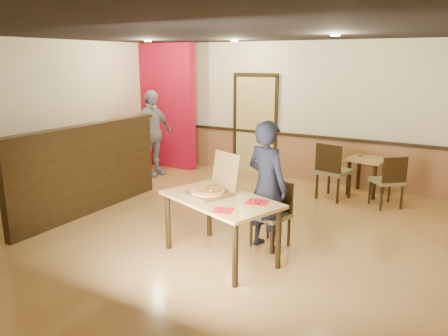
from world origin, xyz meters
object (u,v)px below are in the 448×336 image
(passerby, at_px, (152,133))
(diner, at_px, (267,186))
(pizza_box, at_px, (211,189))
(side_table, at_px, (367,167))
(diner_chair, at_px, (274,211))
(condiment, at_px, (360,153))
(side_chair_right, at_px, (389,179))
(main_table, at_px, (220,206))
(side_chair_left, at_px, (332,169))

(passerby, bearing_deg, diner, -111.06)
(passerby, xyz_separation_m, pizza_box, (3.15, -2.71, -0.05))
(side_table, xyz_separation_m, pizza_box, (-1.15, -3.59, 0.34))
(diner_chair, bearing_deg, condiment, 97.35)
(passerby, distance_m, pizza_box, 4.16)
(passerby, bearing_deg, side_table, -68.49)
(diner, height_order, passerby, passerby)
(diner_chair, distance_m, pizza_box, 0.94)
(diner, bearing_deg, side_chair_right, -95.88)
(main_table, distance_m, diner_chair, 0.84)
(side_chair_right, relative_size, pizza_box, 1.31)
(main_table, relative_size, side_chair_left, 1.65)
(side_chair_right, xyz_separation_m, side_table, (-0.49, 0.60, 0.02))
(passerby, bearing_deg, diner_chair, -109.16)
(main_table, height_order, diner, diner)
(main_table, bearing_deg, pizza_box, 179.40)
(side_chair_left, distance_m, side_table, 0.78)
(diner_chair, xyz_separation_m, side_chair_right, (1.06, 2.35, 0.02))
(side_chair_right, distance_m, side_table, 0.78)
(diner_chair, distance_m, passerby, 4.28)
(side_chair_right, xyz_separation_m, pizza_box, (-1.64, -2.99, 0.36))
(main_table, relative_size, side_chair_right, 1.86)
(side_chair_left, bearing_deg, side_table, -113.51)
(pizza_box, bearing_deg, main_table, 0.00)
(main_table, xyz_separation_m, condiment, (0.83, 3.72, 0.07))
(passerby, relative_size, pizza_box, 2.63)
(passerby, bearing_deg, side_chair_right, -76.73)
(side_table, distance_m, passerby, 4.40)
(diner_chair, bearing_deg, side_table, 94.36)
(main_table, xyz_separation_m, diner, (0.36, 0.57, 0.17))
(side_chair_right, xyz_separation_m, condiment, (-0.64, 0.66, 0.26))
(side_table, distance_m, diner, 3.17)
(main_table, height_order, passerby, passerby)
(passerby, relative_size, condiment, 13.47)
(passerby, height_order, condiment, passerby)
(diner_chair, relative_size, diner, 0.51)
(side_chair_right, relative_size, diner, 0.53)
(side_chair_right, height_order, pizza_box, pizza_box)
(main_table, bearing_deg, side_chair_left, 100.27)
(main_table, height_order, pizza_box, pizza_box)
(diner_chair, height_order, diner, diner)
(side_chair_left, xyz_separation_m, diner, (-0.15, -2.47, 0.29))
(side_chair_right, distance_m, diner, 2.75)
(main_table, height_order, diner_chair, diner_chair)
(diner_chair, height_order, passerby, passerby)
(diner_chair, relative_size, pizza_box, 1.26)
(side_chair_left, bearing_deg, condiment, -101.51)
(diner, relative_size, passerby, 0.94)
(side_table, relative_size, pizza_box, 1.04)
(main_table, xyz_separation_m, side_chair_right, (1.47, 3.06, -0.19))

